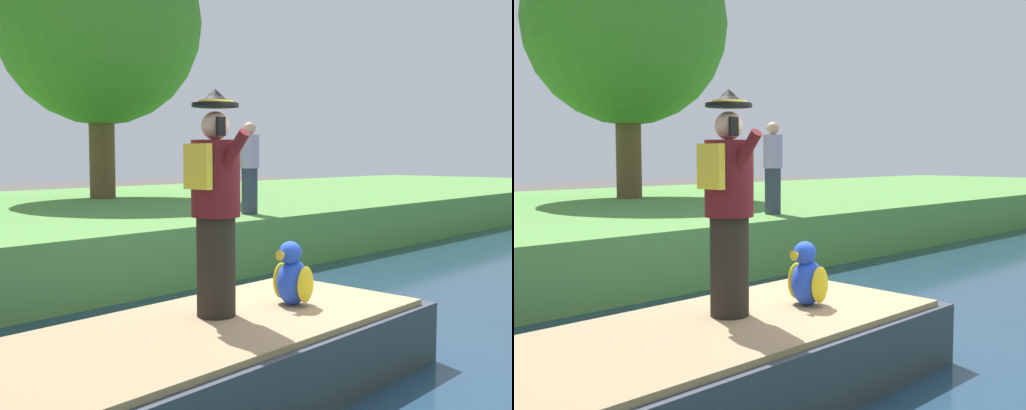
# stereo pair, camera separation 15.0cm
# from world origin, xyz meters

# --- Properties ---
(ground_plane) EXTENTS (80.00, 80.00, 0.00)m
(ground_plane) POSITION_xyz_m (0.00, 0.00, 0.00)
(ground_plane) COLOR #4C4742
(canal_water) EXTENTS (6.39, 48.00, 0.10)m
(canal_water) POSITION_xyz_m (0.00, 0.00, 0.05)
(canal_water) COLOR #1E384C
(canal_water) RESTS_ON ground
(boat) EXTENTS (1.86, 4.23, 0.61)m
(boat) POSITION_xyz_m (0.00, -1.34, 0.40)
(boat) COLOR #333842
(boat) RESTS_ON canal_water
(person_pirate) EXTENTS (0.61, 0.42, 1.85)m
(person_pirate) POSITION_xyz_m (-0.12, -1.10, 1.64)
(person_pirate) COLOR black
(person_pirate) RESTS_ON boat
(parrot_plush) EXTENTS (0.36, 0.35, 0.57)m
(parrot_plush) POSITION_xyz_m (0.08, -0.38, 0.95)
(parrot_plush) COLOR blue
(parrot_plush) RESTS_ON boat
(tree_broad) EXTENTS (4.78, 4.78, 6.51)m
(tree_broad) POSITION_xyz_m (-9.34, 3.70, 5.10)
(tree_broad) COLOR brown
(tree_broad) RESTS_ON grass_bank_near
(person_bystander) EXTENTS (0.34, 0.34, 1.60)m
(person_bystander) POSITION_xyz_m (-3.99, 3.25, 1.81)
(person_bystander) COLOR #33384C
(person_bystander) RESTS_ON grass_bank_near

